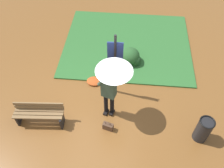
{
  "coord_description": "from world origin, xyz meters",
  "views": [
    {
      "loc": [
        0.73,
        -3.92,
        6.18
      ],
      "look_at": [
        0.32,
        0.51,
        0.85
      ],
      "focal_mm": 38.53,
      "sensor_mm": 36.0,
      "label": 1
    }
  ],
  "objects_px": {
    "info_sign_post": "(115,59)",
    "park_bench": "(39,114)",
    "trash_bin": "(203,130)",
    "handbag": "(108,126)",
    "person_with_umbrella": "(112,79)"
  },
  "relations": [
    {
      "from": "person_with_umbrella",
      "to": "info_sign_post",
      "type": "bearing_deg",
      "value": 88.59
    },
    {
      "from": "info_sign_post",
      "to": "park_bench",
      "type": "distance_m",
      "value": 2.66
    },
    {
      "from": "info_sign_post",
      "to": "trash_bin",
      "type": "bearing_deg",
      "value": -29.72
    },
    {
      "from": "park_bench",
      "to": "trash_bin",
      "type": "xyz_separation_m",
      "value": [
        4.57,
        -0.1,
        0.02
      ]
    },
    {
      "from": "handbag",
      "to": "trash_bin",
      "type": "bearing_deg",
      "value": -0.67
    },
    {
      "from": "trash_bin",
      "to": "person_with_umbrella",
      "type": "bearing_deg",
      "value": 166.42
    },
    {
      "from": "handbag",
      "to": "trash_bin",
      "type": "height_order",
      "value": "trash_bin"
    },
    {
      "from": "person_with_umbrella",
      "to": "handbag",
      "type": "height_order",
      "value": "person_with_umbrella"
    },
    {
      "from": "person_with_umbrella",
      "to": "handbag",
      "type": "xyz_separation_m",
      "value": [
        -0.05,
        -0.58,
        -1.42
      ]
    },
    {
      "from": "park_bench",
      "to": "trash_bin",
      "type": "relative_size",
      "value": 1.68
    },
    {
      "from": "trash_bin",
      "to": "handbag",
      "type": "bearing_deg",
      "value": 179.33
    },
    {
      "from": "person_with_umbrella",
      "to": "park_bench",
      "type": "relative_size",
      "value": 1.45
    },
    {
      "from": "trash_bin",
      "to": "info_sign_post",
      "type": "bearing_deg",
      "value": 150.28
    },
    {
      "from": "handbag",
      "to": "park_bench",
      "type": "distance_m",
      "value": 1.99
    },
    {
      "from": "info_sign_post",
      "to": "park_bench",
      "type": "height_order",
      "value": "info_sign_post"
    }
  ]
}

